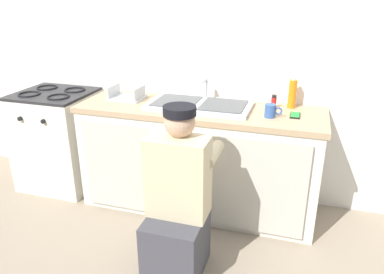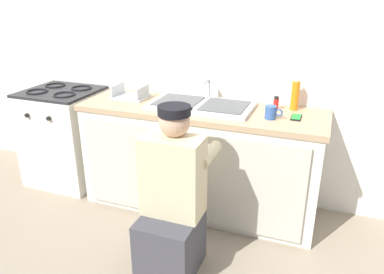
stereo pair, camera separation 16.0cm
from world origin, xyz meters
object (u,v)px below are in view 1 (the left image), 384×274
Objects in this scene: coffee_mug at (271,111)px; cell_phone at (295,115)px; sink_double_basin at (200,105)px; stove_range at (59,139)px; plumber_person at (178,206)px; dish_rack_tray at (127,96)px; spice_bottle_red at (274,102)px; soap_bottle_orange at (292,94)px.

cell_phone is at bearing 25.13° from coffee_mug.
sink_double_basin is 0.89× the size of stove_range.
dish_rack_tray is (-0.73, 0.82, 0.44)m from plumber_person.
spice_bottle_red is (-0.00, 0.23, 0.00)m from coffee_mug.
stove_range is 7.17× the size of coffee_mug.
sink_double_basin is 0.72m from soap_bottle_orange.
plumber_person reaches higher than spice_bottle_red.
dish_rack_tray reaches higher than stove_range.
spice_bottle_red is at bearing 139.09° from cell_phone.
sink_double_basin is at bearing -164.25° from soap_bottle_orange.
sink_double_basin is at bearing -3.31° from dish_rack_tray.
dish_rack_tray is at bearing -173.33° from soap_bottle_orange.
soap_bottle_orange is (2.04, 0.20, 0.54)m from stove_range.
cell_phone is (0.73, -0.00, -0.01)m from sink_double_basin.
dish_rack_tray is (-1.20, 0.12, -0.02)m from coffee_mug.
soap_bottle_orange is at bearing 5.48° from stove_range.
cell_phone is 0.50× the size of dish_rack_tray.
cell_phone is 1.37m from dish_rack_tray.
cell_phone is 0.56× the size of soap_bottle_orange.
dish_rack_tray is (0.70, 0.04, 0.46)m from stove_range.
stove_range is at bearing 151.53° from plumber_person.
soap_bottle_orange is at bearing 6.67° from dish_rack_tray.
sink_double_basin is at bearing 0.09° from stove_range.
sink_double_basin is 5.71× the size of cell_phone.
spice_bottle_red is at bearing 62.99° from plumber_person.
plumber_person reaches higher than stove_range.
soap_bottle_orange is 0.15m from spice_bottle_red.
dish_rack_tray is 2.67× the size of spice_bottle_red.
soap_bottle_orange is (0.69, 0.19, 0.09)m from sink_double_basin.
soap_bottle_orange is at bearing 64.96° from coffee_mug.
coffee_mug is at bearing -2.45° from stove_range.
soap_bottle_orange is 1.98× the size of coffee_mug.
spice_bottle_red is at bearing -159.57° from soap_bottle_orange.
plumber_person is at bearing -83.90° from sink_double_basin.
sink_double_basin is at bearing 171.43° from coffee_mug.
stove_range is at bearing -174.52° from soap_bottle_orange.
plumber_person is (1.43, -0.78, 0.01)m from stove_range.
soap_bottle_orange is 1.35m from dish_rack_tray.
coffee_mug is (-0.13, -0.28, -0.07)m from soap_bottle_orange.
spice_bottle_red is (1.90, 0.15, 0.48)m from stove_range.
soap_bottle_orange is 0.89× the size of dish_rack_tray.
plumber_person is 10.52× the size of spice_bottle_red.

